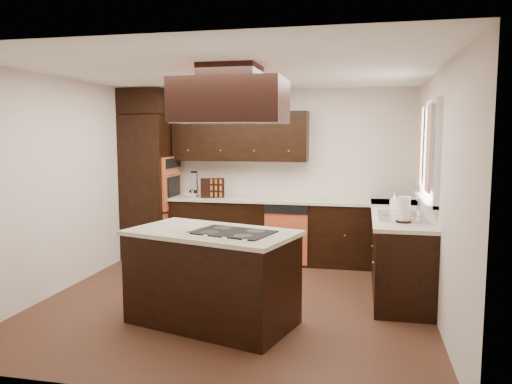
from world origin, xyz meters
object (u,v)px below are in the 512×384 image
range_hood (230,101)px  spice_rack (212,188)px  island (212,279)px  oven_column (150,187)px

range_hood → spice_rack: bearing=111.6°
island → spice_rack: 2.60m
island → oven_column: bearing=141.4°
island → spice_rack: spice_rack is taller
range_hood → spice_rack: (-0.89, 2.26, -1.10)m
range_hood → island: bearing=-133.6°
oven_column → range_hood: size_ratio=2.02×
spice_rack → oven_column: bearing=156.4°
island → range_hood: bearing=62.2°
island → range_hood: (0.15, 0.16, 1.72)m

